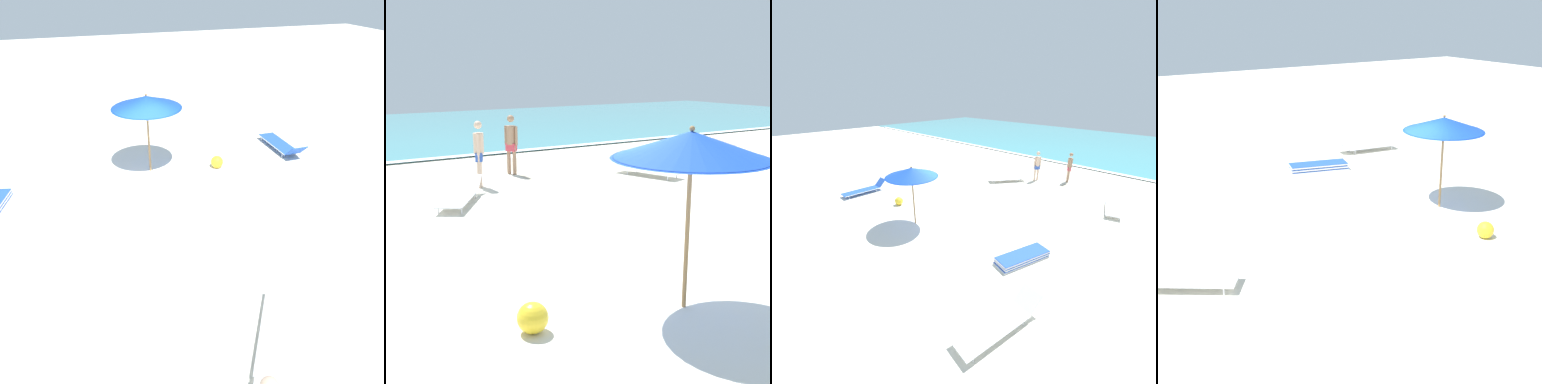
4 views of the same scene
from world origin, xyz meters
TOP-DOWN VIEW (x-y plane):
  - ground_plane at (0.00, 0.01)m, footprint 60.00×60.00m
  - beach_umbrella at (-0.56, -1.64)m, footprint 2.05×2.05m
  - sun_lounger_under_umbrella at (4.70, 5.52)m, footprint 1.25×2.31m
  - sun_lounger_beside_umbrella at (-1.08, 5.34)m, footprint 1.79×2.24m
  - beachgoer_wading_adult at (1.46, 7.80)m, footprint 0.31×0.40m
  - beachgoer_shoreline_child at (-0.02, 6.70)m, footprint 0.30×0.41m
  - beach_ball at (-2.61, -1.18)m, footprint 0.39×0.39m

SIDE VIEW (x-z plane):
  - ground_plane at x=0.00m, z-range -0.16..0.00m
  - beach_ball at x=-2.61m, z-range 0.00..0.39m
  - sun_lounger_beside_umbrella at x=-1.08m, z-range -0.03..0.43m
  - sun_lounger_under_umbrella at x=4.70m, z-range -0.03..0.44m
  - beachgoer_wading_adult at x=1.46m, z-range 0.12..1.88m
  - beachgoer_shoreline_child at x=-0.02m, z-range 0.12..1.88m
  - beach_umbrella at x=-0.56m, z-range 0.97..3.40m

